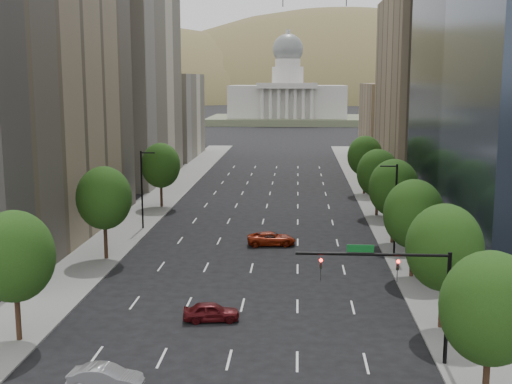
% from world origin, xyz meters
% --- Properties ---
extents(sidewalk_left, '(6.00, 200.00, 0.15)m').
position_xyz_m(sidewalk_left, '(-15.50, 60.00, 0.07)').
color(sidewalk_left, slate).
rests_on(sidewalk_left, ground).
extents(sidewalk_right, '(6.00, 200.00, 0.15)m').
position_xyz_m(sidewalk_right, '(15.50, 60.00, 0.07)').
color(sidewalk_right, slate).
rests_on(sidewalk_right, ground).
extents(midrise_cream_left, '(14.00, 30.00, 35.00)m').
position_xyz_m(midrise_cream_left, '(-25.00, 103.00, 17.50)').
color(midrise_cream_left, beige).
rests_on(midrise_cream_left, ground).
extents(filler_left, '(14.00, 26.00, 18.00)m').
position_xyz_m(filler_left, '(-25.00, 136.00, 9.00)').
color(filler_left, beige).
rests_on(filler_left, ground).
extents(parking_tan_right, '(14.00, 30.00, 30.00)m').
position_xyz_m(parking_tan_right, '(25.00, 100.00, 15.00)').
color(parking_tan_right, '#8C7759').
rests_on(parking_tan_right, ground).
extents(filler_right, '(14.00, 26.00, 16.00)m').
position_xyz_m(filler_right, '(25.00, 133.00, 8.00)').
color(filler_right, '#8C7759').
rests_on(filler_right, ground).
extents(tree_right_0, '(5.20, 5.20, 8.39)m').
position_xyz_m(tree_right_0, '(14.00, 25.00, 5.39)').
color(tree_right_0, '#382316').
rests_on(tree_right_0, ground).
extents(tree_right_1, '(5.20, 5.20, 8.75)m').
position_xyz_m(tree_right_1, '(14.00, 36.00, 5.75)').
color(tree_right_1, '#382316').
rests_on(tree_right_1, ground).
extents(tree_right_2, '(5.20, 5.20, 8.61)m').
position_xyz_m(tree_right_2, '(14.00, 48.00, 5.60)').
color(tree_right_2, '#382316').
rests_on(tree_right_2, ground).
extents(tree_right_3, '(5.20, 5.20, 8.89)m').
position_xyz_m(tree_right_3, '(14.00, 60.00, 5.89)').
color(tree_right_3, '#382316').
rests_on(tree_right_3, ground).
extents(tree_right_4, '(5.20, 5.20, 8.46)m').
position_xyz_m(tree_right_4, '(14.00, 74.00, 5.46)').
color(tree_right_4, '#382316').
rests_on(tree_right_4, ground).
extents(tree_right_5, '(5.20, 5.20, 8.75)m').
position_xyz_m(tree_right_5, '(14.00, 90.00, 5.75)').
color(tree_right_5, '#382316').
rests_on(tree_right_5, ground).
extents(tree_left_0, '(5.20, 5.20, 8.75)m').
position_xyz_m(tree_left_0, '(-14.00, 32.00, 5.75)').
color(tree_left_0, '#382316').
rests_on(tree_left_0, ground).
extents(tree_left_1, '(5.20, 5.20, 8.97)m').
position_xyz_m(tree_left_1, '(-14.00, 52.00, 5.96)').
color(tree_left_1, '#382316').
rests_on(tree_left_1, ground).
extents(tree_left_2, '(5.20, 5.20, 8.68)m').
position_xyz_m(tree_left_2, '(-14.00, 78.00, 5.68)').
color(tree_left_2, '#382316').
rests_on(tree_left_2, ground).
extents(streetlight_rn, '(1.70, 0.20, 9.00)m').
position_xyz_m(streetlight_rn, '(13.44, 55.00, 4.84)').
color(streetlight_rn, black).
rests_on(streetlight_rn, ground).
extents(streetlight_ln, '(1.70, 0.20, 9.00)m').
position_xyz_m(streetlight_ln, '(-13.44, 65.00, 4.84)').
color(streetlight_ln, black).
rests_on(streetlight_ln, ground).
extents(traffic_signal, '(9.12, 0.40, 7.38)m').
position_xyz_m(traffic_signal, '(10.53, 30.00, 5.17)').
color(traffic_signal, black).
rests_on(traffic_signal, ground).
extents(capitol, '(60.00, 40.00, 35.20)m').
position_xyz_m(capitol, '(0.00, 249.71, 8.58)').
color(capitol, '#596647').
rests_on(capitol, ground).
extents(foothills, '(720.00, 413.00, 263.00)m').
position_xyz_m(foothills, '(34.67, 599.39, -37.78)').
color(foothills, brown).
rests_on(foothills, ground).
extents(car_maroon, '(4.17, 2.13, 1.36)m').
position_xyz_m(car_maroon, '(-1.94, 36.54, 0.68)').
color(car_maroon, '#4C0C10').
rests_on(car_maroon, ground).
extents(car_silver, '(4.20, 1.67, 1.36)m').
position_xyz_m(car_silver, '(-6.40, 25.67, 0.68)').
color(car_silver, '#A3A3A8').
rests_on(car_silver, ground).
extents(car_red_far, '(5.21, 2.87, 1.38)m').
position_xyz_m(car_red_far, '(1.46, 58.59, 0.69)').
color(car_red_far, maroon).
rests_on(car_red_far, ground).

